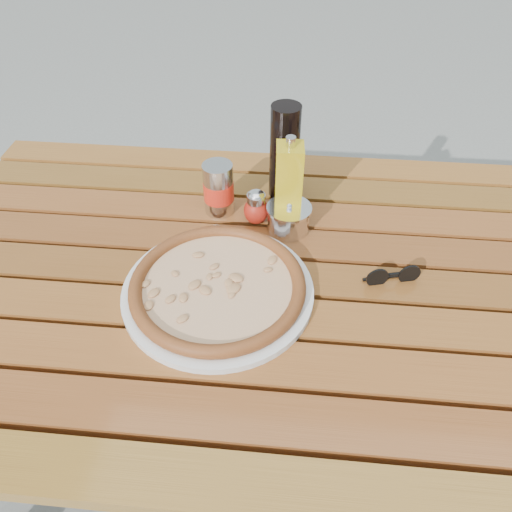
# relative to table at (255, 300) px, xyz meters

# --- Properties ---
(ground) EXTENTS (60.00, 60.00, 0.00)m
(ground) POSITION_rel_table_xyz_m (0.00, 0.00, -0.67)
(ground) COLOR slate
(ground) RESTS_ON ground
(table) EXTENTS (1.40, 0.90, 0.75)m
(table) POSITION_rel_table_xyz_m (0.00, 0.00, 0.00)
(table) COLOR #341A0B
(table) RESTS_ON ground
(plate) EXTENTS (0.42, 0.42, 0.01)m
(plate) POSITION_rel_table_xyz_m (-0.06, -0.06, 0.08)
(plate) COLOR silver
(plate) RESTS_ON table
(pizza) EXTENTS (0.42, 0.42, 0.03)m
(pizza) POSITION_rel_table_xyz_m (-0.06, -0.06, 0.10)
(pizza) COLOR beige
(pizza) RESTS_ON plate
(pepper_shaker) EXTENTS (0.06, 0.06, 0.08)m
(pepper_shaker) POSITION_rel_table_xyz_m (-0.01, 0.16, 0.11)
(pepper_shaker) COLOR #AC2213
(pepper_shaker) RESTS_ON table
(oregano_shaker) EXTENTS (0.07, 0.07, 0.08)m
(oregano_shaker) POSITION_rel_table_xyz_m (0.06, 0.20, 0.11)
(oregano_shaker) COLOR #373C18
(oregano_shaker) RESTS_ON table
(dark_bottle) EXTENTS (0.07, 0.07, 0.22)m
(dark_bottle) POSITION_rel_table_xyz_m (0.04, 0.28, 0.19)
(dark_bottle) COLOR black
(dark_bottle) RESTS_ON table
(soda_can) EXTENTS (0.08, 0.08, 0.12)m
(soda_can) POSITION_rel_table_xyz_m (-0.10, 0.20, 0.13)
(soda_can) COLOR silver
(soda_can) RESTS_ON table
(olive_oil_cruet) EXTENTS (0.06, 0.06, 0.21)m
(olive_oil_cruet) POSITION_rel_table_xyz_m (0.05, 0.17, 0.17)
(olive_oil_cruet) COLOR #AF9412
(olive_oil_cruet) RESTS_ON table
(parmesan_tin) EXTENTS (0.11, 0.11, 0.07)m
(parmesan_tin) POSITION_rel_table_xyz_m (0.06, 0.14, 0.11)
(parmesan_tin) COLOR silver
(parmesan_tin) RESTS_ON table
(sunglasses) EXTENTS (0.11, 0.05, 0.04)m
(sunglasses) POSITION_rel_table_xyz_m (0.27, 0.00, 0.09)
(sunglasses) COLOR black
(sunglasses) RESTS_ON table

